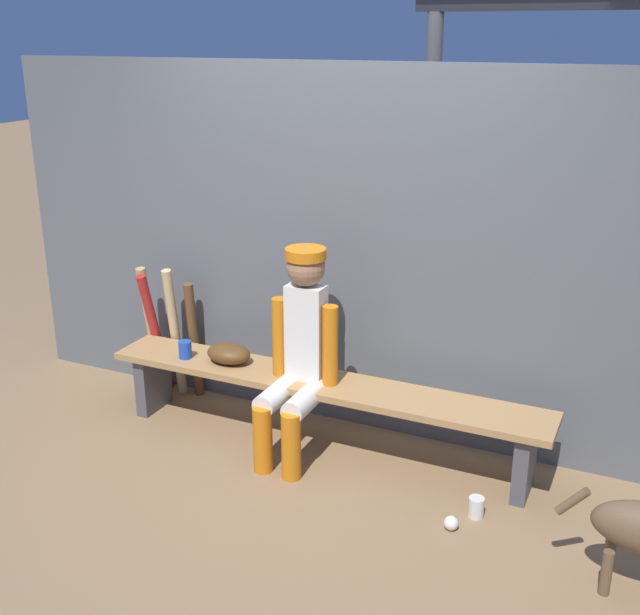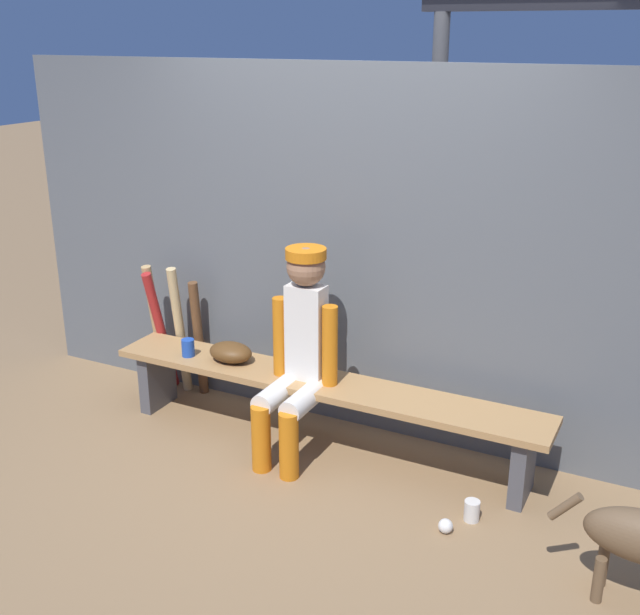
# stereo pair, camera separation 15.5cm
# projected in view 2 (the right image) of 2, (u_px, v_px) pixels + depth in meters

# --- Properties ---
(ground_plane) EXTENTS (30.00, 30.00, 0.00)m
(ground_plane) POSITION_uv_depth(u_px,v_px,m) (320.00, 446.00, 4.67)
(ground_plane) COLOR olive
(chainlink_fence) EXTENTS (4.71, 0.03, 2.20)m
(chainlink_fence) POSITION_uv_depth(u_px,v_px,m) (349.00, 254.00, 4.61)
(chainlink_fence) COLOR #595E63
(chainlink_fence) RESTS_ON ground_plane
(dugout_bench) EXTENTS (2.70, 0.36, 0.43)m
(dugout_bench) POSITION_uv_depth(u_px,v_px,m) (320.00, 394.00, 4.55)
(dugout_bench) COLOR #AD7F4C
(dugout_bench) RESTS_ON ground_plane
(player_seated) EXTENTS (0.41, 0.55, 1.22)m
(player_seated) POSITION_uv_depth(u_px,v_px,m) (298.00, 349.00, 4.40)
(player_seated) COLOR silver
(player_seated) RESTS_ON ground_plane
(baseball_glove) EXTENTS (0.28, 0.20, 0.12)m
(baseball_glove) POSITION_uv_depth(u_px,v_px,m) (231.00, 352.00, 4.76)
(baseball_glove) COLOR #593819
(baseball_glove) RESTS_ON dugout_bench
(bat_wood_dark) EXTENTS (0.07, 0.14, 0.82)m
(bat_wood_dark) POSITION_uv_depth(u_px,v_px,m) (199.00, 339.00, 5.20)
(bat_wood_dark) COLOR brown
(bat_wood_dark) RESTS_ON ground_plane
(bat_wood_natural) EXTENTS (0.10, 0.21, 0.92)m
(bat_wood_natural) POSITION_uv_depth(u_px,v_px,m) (180.00, 331.00, 5.20)
(bat_wood_natural) COLOR tan
(bat_wood_natural) RESTS_ON ground_plane
(bat_aluminum_red) EXTENTS (0.08, 0.27, 0.88)m
(bat_aluminum_red) POSITION_uv_depth(u_px,v_px,m) (161.00, 331.00, 5.25)
(bat_aluminum_red) COLOR #B22323
(bat_aluminum_red) RESTS_ON ground_plane
(bat_wood_tan) EXTENTS (0.07, 0.20, 0.91)m
(bat_wood_tan) POSITION_uv_depth(u_px,v_px,m) (157.00, 328.00, 5.27)
(bat_wood_tan) COLOR tan
(bat_wood_tan) RESTS_ON ground_plane
(baseball) EXTENTS (0.07, 0.07, 0.07)m
(baseball) POSITION_uv_depth(u_px,v_px,m) (446.00, 526.00, 3.85)
(baseball) COLOR white
(baseball) RESTS_ON ground_plane
(cup_on_ground) EXTENTS (0.08, 0.08, 0.11)m
(cup_on_ground) POSITION_uv_depth(u_px,v_px,m) (472.00, 511.00, 3.95)
(cup_on_ground) COLOR silver
(cup_on_ground) RESTS_ON ground_plane
(cup_on_bench) EXTENTS (0.08, 0.08, 0.11)m
(cup_on_bench) POSITION_uv_depth(u_px,v_px,m) (188.00, 348.00, 4.84)
(cup_on_bench) COLOR #1E47AD
(cup_on_bench) RESTS_ON dugout_bench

